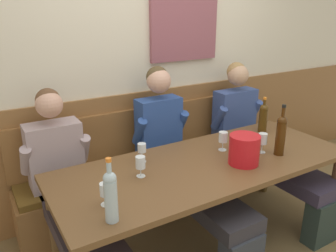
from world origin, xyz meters
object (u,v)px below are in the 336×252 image
(wine_glass_right_end, at_px, (223,138))
(wine_glass_near_bucket, at_px, (142,149))
(wine_glass_by_bottle, at_px, (263,140))
(person_center_left_seat, at_px, (261,141))
(wine_glass_mid_left, at_px, (140,163))
(wall_bench, at_px, (160,178))
(person_left_seat, at_px, (71,193))
(ice_bucket, at_px, (244,150))
(wine_bottle_clear_water, at_px, (281,134))
(wine_bottle_green_tall, at_px, (111,195))
(wine_glass_left_end, at_px, (105,191))
(wine_bottle_amber_mid, at_px, (263,117))
(dining_table, at_px, (206,171))
(person_right_seat, at_px, (181,159))

(wine_glass_right_end, bearing_deg, wine_glass_near_bucket, 168.31)
(wine_glass_by_bottle, height_order, wine_glass_right_end, wine_glass_by_bottle)
(person_center_left_seat, height_order, wine_glass_mid_left, person_center_left_seat)
(wall_bench, relative_size, wine_glass_near_bucket, 17.67)
(person_left_seat, height_order, wine_glass_right_end, person_left_seat)
(ice_bucket, bearing_deg, wine_glass_right_end, 84.26)
(wine_bottle_clear_water, xyz_separation_m, wine_glass_near_bucket, (-0.96, 0.42, -0.07))
(wine_bottle_green_tall, distance_m, wine_bottle_clear_water, 1.43)
(ice_bucket, distance_m, wine_bottle_green_tall, 1.09)
(wine_glass_left_end, bearing_deg, wine_bottle_green_tall, -100.18)
(wine_bottle_amber_mid, bearing_deg, person_center_left_seat, 43.77)
(wine_bottle_amber_mid, height_order, wine_glass_left_end, wine_bottle_amber_mid)
(wine_bottle_green_tall, xyz_separation_m, wine_glass_by_bottle, (1.34, 0.24, -0.05))
(ice_bucket, bearing_deg, wine_bottle_green_tall, -171.26)
(dining_table, height_order, wine_glass_by_bottle, wine_glass_by_bottle)
(wine_glass_by_bottle, bearing_deg, person_left_seat, 164.62)
(dining_table, height_order, wine_glass_mid_left, wine_glass_mid_left)
(person_left_seat, xyz_separation_m, person_center_left_seat, (1.78, -0.01, 0.01))
(wine_glass_by_bottle, distance_m, wine_glass_mid_left, 0.99)
(ice_bucket, height_order, wine_glass_near_bucket, ice_bucket)
(person_left_seat, relative_size, wine_glass_mid_left, 8.93)
(person_left_seat, xyz_separation_m, person_right_seat, (0.90, 0.01, 0.04))
(person_right_seat, bearing_deg, wine_glass_left_end, -150.07)
(wine_bottle_clear_water, relative_size, wine_glass_left_end, 2.88)
(wine_bottle_clear_water, xyz_separation_m, wine_glass_mid_left, (-1.07, 0.22, -0.07))
(person_center_left_seat, bearing_deg, wine_bottle_amber_mid, -136.23)
(wine_bottle_green_tall, relative_size, wine_glass_by_bottle, 2.32)
(dining_table, bearing_deg, ice_bucket, -35.15)
(wine_bottle_clear_water, distance_m, wine_glass_by_bottle, 0.14)
(ice_bucket, relative_size, wine_glass_mid_left, 1.51)
(wine_glass_left_end, bearing_deg, wall_bench, 45.47)
(wine_glass_right_end, bearing_deg, dining_table, -154.85)
(wine_bottle_green_tall, xyz_separation_m, wine_bottle_clear_water, (1.42, 0.14, 0.01))
(ice_bucket, xyz_separation_m, wine_bottle_clear_water, (0.34, -0.02, 0.06))
(person_left_seat, relative_size, person_right_seat, 0.96)
(person_left_seat, relative_size, wine_bottle_clear_water, 3.27)
(ice_bucket, height_order, wine_glass_right_end, ice_bucket)
(wine_bottle_clear_water, bearing_deg, wine_bottle_green_tall, -174.20)
(wall_bench, relative_size, wine_glass_mid_left, 17.57)
(wine_glass_by_bottle, xyz_separation_m, wine_glass_left_end, (-1.31, -0.08, -0.02))
(dining_table, xyz_separation_m, wine_glass_near_bucket, (-0.40, 0.25, 0.18))
(wine_glass_right_end, bearing_deg, ice_bucket, -95.74)
(person_left_seat, xyz_separation_m, wine_bottle_amber_mid, (1.74, -0.05, 0.27))
(person_right_seat, relative_size, wine_bottle_amber_mid, 4.17)
(wine_bottle_amber_mid, height_order, wine_bottle_green_tall, wine_bottle_green_tall)
(person_right_seat, height_order, person_center_left_seat, person_right_seat)
(wine_glass_near_bucket, relative_size, wine_glass_left_end, 1.05)
(wine_bottle_green_tall, height_order, wine_glass_left_end, wine_bottle_green_tall)
(wall_bench, distance_m, person_center_left_seat, 1.00)
(wine_bottle_clear_water, bearing_deg, dining_table, 162.71)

